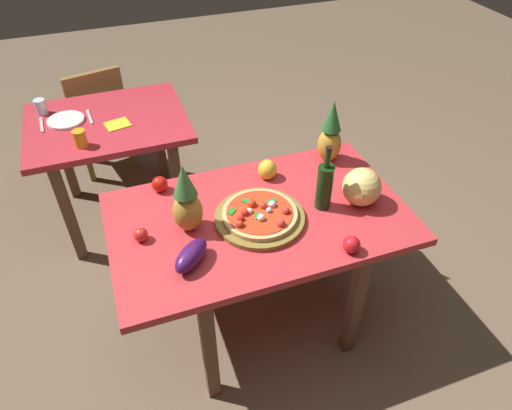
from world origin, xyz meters
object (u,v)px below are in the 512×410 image
Objects in this scene: display_table at (259,229)px; drinking_glass_water at (41,107)px; pizza_board at (260,218)px; eggplant at (191,256)px; napkin_folded at (118,124)px; background_table at (110,137)px; fork_utensil at (42,125)px; dining_chair at (97,114)px; tomato_at_corner at (141,235)px; dinner_plate at (66,120)px; pineapple_right at (187,202)px; drinking_glass_juice at (80,138)px; wine_bottle at (325,185)px; melon at (362,187)px; knife_utensil at (90,117)px; pineapple_left at (330,135)px; pizza at (260,214)px; tomato_by_bottle at (160,184)px; bell_pepper at (267,170)px; tomato_near_board at (352,245)px.

drinking_glass_water reaches higher than display_table.
pizza_board is 0.39m from eggplant.
eggplant reaches higher than napkin_folded.
background_table is 0.40m from fork_utensil.
eggplant is (0.28, -1.94, 0.32)m from dining_chair.
tomato_at_corner is 1.21m from dinner_plate.
pizza_board reaches higher than background_table.
drinking_glass_juice is (-0.42, 0.86, -0.11)m from pineapple_right.
wine_bottle is 0.86m from tomato_at_corner.
melon is at bearing -5.19° from tomato_at_corner.
melon is (1.07, -1.21, 0.21)m from background_table.
pizza_board is at bearing -64.64° from napkin_folded.
tomato_at_corner reaches higher than knife_utensil.
eggplant is (-0.67, -0.15, -0.08)m from wine_bottle.
pineapple_left reaches higher than dining_chair.
pineapple_left reaches higher than fork_utensil.
wine_bottle is at bearing 104.95° from dining_chair.
pizza is 1.21m from napkin_folded.
dining_chair reaches higher than dinner_plate.
pineapple_left is (0.51, 0.30, 0.24)m from display_table.
tomato_by_bottle is at bearing 136.21° from pizza.
pineapple_right is at bearing -64.30° from drinking_glass_juice.
pizza is 0.63m from pineapple_left.
tomato_at_corner is at bearing -91.08° from napkin_folded.
tomato_at_corner is at bearing 80.25° from dining_chair.
eggplant is at bearing -82.80° from napkin_folded.
bell_pepper is 1.54m from drinking_glass_water.
wine_bottle reaches higher than pizza_board.
pineapple_left is at bearing -42.03° from knife_utensil.
pineapple_right reaches higher than napkin_folded.
pizza_board is 5.45× the size of tomato_near_board.
fork_utensil is at bearing 128.45° from display_table.
dinner_plate is at bearing 115.76° from tomato_by_bottle.
tomato_by_bottle is (-0.07, 0.31, -0.12)m from pineapple_right.
pineapple_left is at bearing 33.18° from pizza.
pineapple_right is at bearing -76.84° from tomato_by_bottle.
dinner_plate is (-0.23, 0.07, 0.13)m from background_table.
pizza is (0.64, -1.78, 0.31)m from dining_chair.
dining_chair is at bearing 100.48° from pineapple_right.
pizza is 1.01× the size of pineapple_right.
dining_chair is at bearing 109.62° from pizza.
eggplant reaches higher than display_table.
pizza_board is 0.44m from tomato_near_board.
pineapple_right is at bearing 169.15° from pizza.
bell_pepper is (0.15, 0.29, 0.04)m from pizza_board.
pizza is at bearing -66.44° from knife_utensil.
melon is at bearing -4.76° from pizza_board.
tomato_by_bottle is at bearing -76.83° from background_table.
drinking_glass_water is (-1.09, 1.09, -0.00)m from bell_pepper.
pineapple_right is at bearing -153.17° from bell_pepper.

